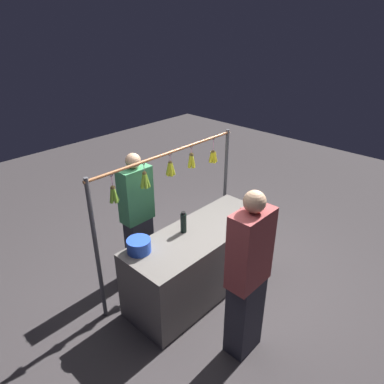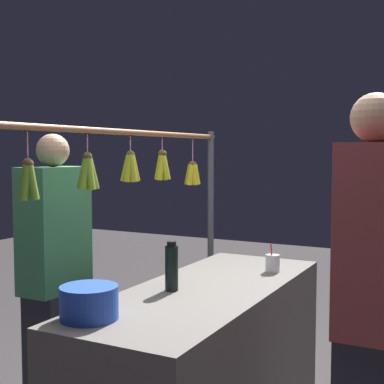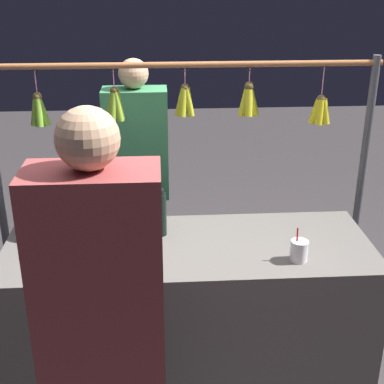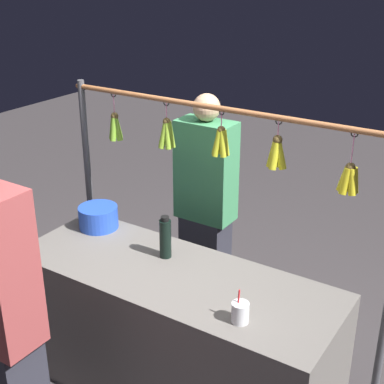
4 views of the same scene
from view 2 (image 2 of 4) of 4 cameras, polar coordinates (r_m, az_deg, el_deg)
The scene contains 7 objects.
market_counter at distance 2.98m, azimuth 1.42°, elevation -17.57°, with size 1.83×0.68×0.81m, color #66605B.
display_rack at distance 3.03m, azimuth -6.40°, elevation -2.12°, with size 2.12×0.11×1.66m.
water_bottle at distance 2.76m, azimuth -2.15°, elevation -7.89°, with size 0.07×0.07×0.25m.
blue_bucket at distance 2.36m, azimuth -10.75°, elevation -11.33°, with size 0.25×0.25×0.14m, color blue.
drink_cup at distance 3.23m, azimuth 8.46°, elevation -7.40°, with size 0.08×0.08×0.17m.
vendor_person at distance 3.06m, azimuth -14.14°, elevation -9.45°, with size 0.38×0.21×1.61m.
customer_person at distance 2.26m, azimuth 18.24°, elevation -12.77°, with size 0.41×0.22×1.73m.
Camera 2 is at (2.48, 1.22, 1.51)m, focal length 50.83 mm.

